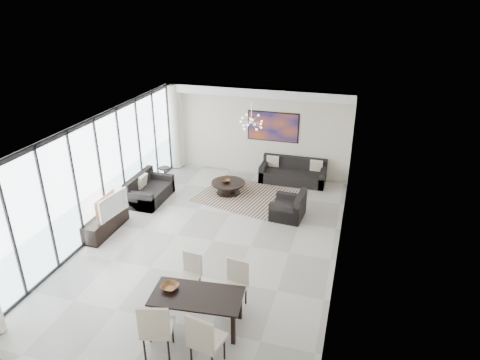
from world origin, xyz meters
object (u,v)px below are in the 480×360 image
at_px(television, 110,204).
at_px(dining_table, 197,299).
at_px(tv_console, 106,223).
at_px(coffee_table, 228,187).
at_px(sofa_main, 293,174).

height_order(television, dining_table, television).
distance_m(television, dining_table, 4.17).
height_order(tv_console, television, television).
bearing_deg(coffee_table, dining_table, -78.03).
xyz_separation_m(tv_console, dining_table, (3.47, -2.46, 0.36)).
relative_size(coffee_table, sofa_main, 0.50).
xyz_separation_m(coffee_table, dining_table, (1.16, -5.48, 0.39)).
xyz_separation_m(sofa_main, dining_table, (-0.57, -6.87, 0.34)).
height_order(coffee_table, dining_table, dining_table).
relative_size(sofa_main, dining_table, 1.21).
bearing_deg(sofa_main, tv_console, -132.55).
bearing_deg(dining_table, sofa_main, 85.22).
bearing_deg(coffee_table, sofa_main, 38.57).
bearing_deg(dining_table, coffee_table, 101.97).
distance_m(sofa_main, tv_console, 5.98).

